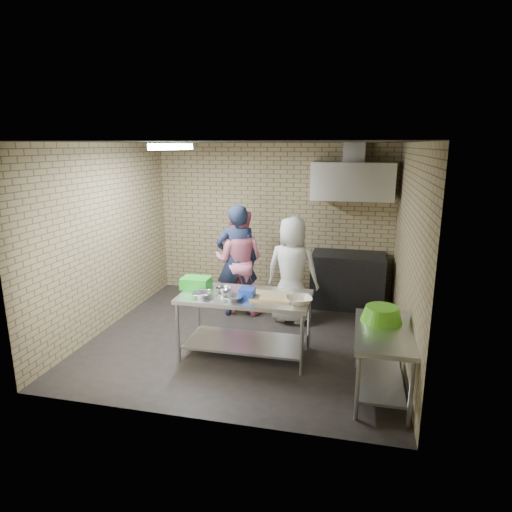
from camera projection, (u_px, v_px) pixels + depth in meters
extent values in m
plane|color=black|center=(246.00, 337.00, 6.33)|extent=(4.20, 4.20, 0.00)
plane|color=black|center=(245.00, 142.00, 5.68)|extent=(4.20, 4.20, 0.00)
cube|color=#97865E|center=(273.00, 221.00, 7.89)|extent=(4.20, 0.06, 2.70)
cube|color=#97865E|center=(192.00, 291.00, 4.11)|extent=(4.20, 0.06, 2.70)
cube|color=#97865E|center=(106.00, 238.00, 6.46)|extent=(0.06, 4.00, 2.70)
cube|color=#97865E|center=(408.00, 253.00, 5.55)|extent=(0.06, 4.00, 2.70)
cube|color=silver|center=(245.00, 325.00, 5.70)|extent=(1.65, 0.82, 0.82)
cube|color=silver|center=(382.00, 362.00, 4.81)|extent=(0.60, 1.20, 0.75)
cube|color=black|center=(347.00, 280.00, 7.49)|extent=(1.20, 0.70, 0.90)
cube|color=silver|center=(353.00, 181.00, 7.13)|extent=(1.30, 0.60, 0.60)
cube|color=#A5A8AD|center=(354.00, 152.00, 7.17)|extent=(0.35, 0.30, 0.30)
cube|color=#3F2B19|center=(371.00, 191.00, 7.29)|extent=(0.80, 0.20, 0.04)
cube|color=white|center=(172.00, 147.00, 5.91)|extent=(0.10, 1.25, 0.08)
cube|color=green|center=(196.00, 283.00, 5.85)|extent=(0.37, 0.27, 0.15)
cube|color=#1840BA|center=(247.00, 293.00, 5.48)|extent=(0.18, 0.18, 0.12)
cube|color=#DABF7D|center=(272.00, 296.00, 5.50)|extent=(0.50, 0.38, 0.03)
imported|color=#B8B9BF|center=(202.00, 295.00, 5.51)|extent=(0.32, 0.32, 0.06)
imported|color=silver|center=(224.00, 290.00, 5.70)|extent=(0.25, 0.25, 0.06)
imported|color=silver|center=(233.00, 298.00, 5.40)|extent=(0.30, 0.30, 0.06)
imported|color=beige|center=(299.00, 300.00, 5.29)|extent=(0.40, 0.40, 0.08)
cylinder|color=#B22619|center=(356.00, 184.00, 7.32)|extent=(0.07, 0.07, 0.18)
cylinder|color=green|center=(381.00, 186.00, 7.24)|extent=(0.06, 0.06, 0.15)
imported|color=#151735|center=(237.00, 261.00, 6.99)|extent=(0.76, 0.64, 1.78)
imported|color=pink|center=(239.00, 261.00, 7.12)|extent=(0.84, 0.66, 1.69)
imported|color=silver|center=(292.00, 270.00, 6.73)|extent=(0.86, 0.62, 1.64)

